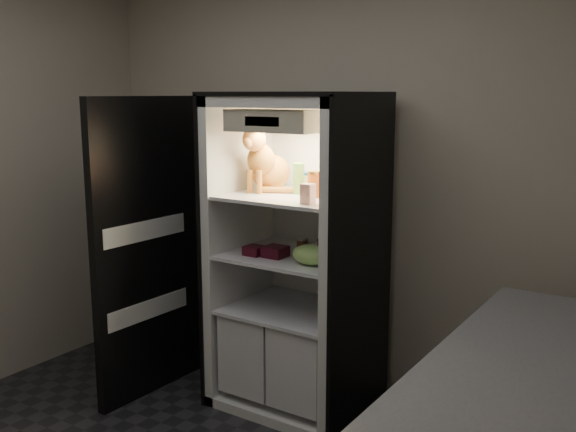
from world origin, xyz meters
name	(u,v)px	position (x,y,z in m)	size (l,w,h in m)	color
room_shell	(111,156)	(0.00, 0.00, 1.62)	(3.60, 3.60, 3.60)	white
refrigerator	(298,276)	(0.00, 1.38, 0.79)	(0.90, 0.72, 1.88)	white
fridge_door	(150,250)	(-0.85, 1.01, 0.91)	(0.09, 0.87, 1.85)	black
tabby_cat	(266,165)	(-0.22, 1.37, 1.45)	(0.34, 0.39, 0.42)	#B45A17
parmesan_shaker	(299,178)	(0.00, 1.38, 1.38)	(0.07, 0.07, 0.18)	#24873C
mayo_tub	(310,182)	(0.02, 1.48, 1.35)	(0.09, 0.09, 0.12)	white
salsa_jar	(315,184)	(0.14, 1.34, 1.36)	(0.08, 0.08, 0.15)	#9A0E0F
pepper_jar	(342,181)	(0.29, 1.37, 1.39)	(0.12, 0.12, 0.20)	#AA161A
cream_carton	(308,194)	(0.23, 1.12, 1.34)	(0.06, 0.06, 0.11)	white
soda_can_a	(331,245)	(0.18, 1.45, 1.00)	(0.06, 0.06, 0.11)	black
soda_can_b	(339,250)	(0.30, 1.34, 1.00)	(0.07, 0.07, 0.13)	black
soda_can_c	(323,249)	(0.22, 1.30, 1.01)	(0.07, 0.07, 0.13)	black
condiment_jar	(302,246)	(0.04, 1.36, 0.99)	(0.07, 0.07, 0.09)	#532F17
grape_bag	(311,255)	(0.21, 1.18, 1.00)	(0.22, 0.16, 0.11)	#9CD061
berry_box_left	(255,250)	(-0.17, 1.18, 0.97)	(0.11, 0.11, 0.05)	#460B1E
berry_box_right	(275,252)	(-0.05, 1.21, 0.97)	(0.12, 0.12, 0.06)	#460B1E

